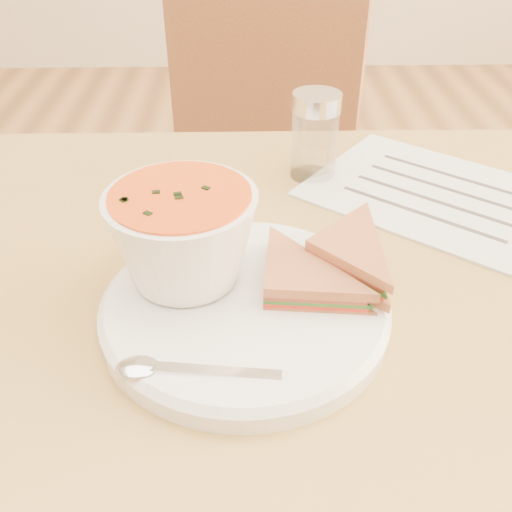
{
  "coord_description": "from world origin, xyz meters",
  "views": [
    {
      "loc": [
        -0.05,
        -0.41,
        1.09
      ],
      "look_at": [
        -0.04,
        -0.02,
        0.8
      ],
      "focal_mm": 40.0,
      "sensor_mm": 36.0,
      "label": 1
    }
  ],
  "objects_px": {
    "dining_table": "(288,506)",
    "soup_bowl": "(184,241)",
    "condiment_shaker": "(315,136)",
    "plate": "(245,309)",
    "chair_far": "(232,203)"
  },
  "relations": [
    {
      "from": "dining_table",
      "to": "soup_bowl",
      "type": "distance_m",
      "value": 0.45
    },
    {
      "from": "condiment_shaker",
      "to": "plate",
      "type": "bearing_deg",
      "value": -108.22
    },
    {
      "from": "plate",
      "to": "condiment_shaker",
      "type": "xyz_separation_m",
      "value": [
        0.09,
        0.26,
        0.04
      ]
    },
    {
      "from": "dining_table",
      "to": "soup_bowl",
      "type": "height_order",
      "value": "soup_bowl"
    },
    {
      "from": "soup_bowl",
      "to": "plate",
      "type": "bearing_deg",
      "value": -29.79
    },
    {
      "from": "chair_far",
      "to": "condiment_shaker",
      "type": "distance_m",
      "value": 0.52
    },
    {
      "from": "chair_far",
      "to": "soup_bowl",
      "type": "height_order",
      "value": "chair_far"
    },
    {
      "from": "condiment_shaker",
      "to": "chair_far",
      "type": "bearing_deg",
      "value": 106.02
    },
    {
      "from": "plate",
      "to": "condiment_shaker",
      "type": "height_order",
      "value": "condiment_shaker"
    },
    {
      "from": "dining_table",
      "to": "soup_bowl",
      "type": "relative_size",
      "value": 7.83
    },
    {
      "from": "dining_table",
      "to": "plate",
      "type": "bearing_deg",
      "value": -142.56
    },
    {
      "from": "soup_bowl",
      "to": "condiment_shaker",
      "type": "bearing_deg",
      "value": 59.26
    },
    {
      "from": "chair_far",
      "to": "plate",
      "type": "relative_size",
      "value": 3.85
    },
    {
      "from": "plate",
      "to": "soup_bowl",
      "type": "distance_m",
      "value": 0.08
    },
    {
      "from": "dining_table",
      "to": "plate",
      "type": "xyz_separation_m",
      "value": [
        -0.05,
        -0.04,
        0.38
      ]
    }
  ]
}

